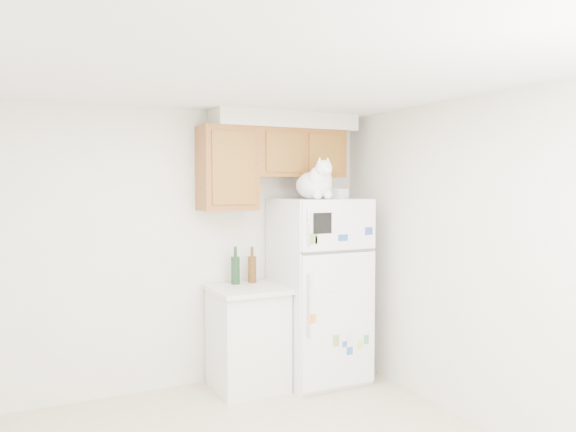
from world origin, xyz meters
TOP-DOWN VIEW (x-y plane):
  - room_shell at (0.12, 0.24)m, footprint 3.84×4.04m
  - refrigerator at (1.32, 1.61)m, footprint 0.76×0.78m
  - base_counter at (0.63, 1.68)m, footprint 0.64×0.64m
  - cat at (1.21, 1.47)m, footprint 0.37×0.54m
  - storage_box_back at (1.47, 1.76)m, footprint 0.20×0.16m
  - storage_box_front at (1.49, 1.54)m, footprint 0.18×0.16m
  - bottle_green at (0.58, 1.85)m, footprint 0.08×0.08m
  - bottle_amber at (0.75, 1.86)m, footprint 0.08×0.08m

SIDE VIEW (x-z plane):
  - base_counter at x=0.63m, z-range 0.00..0.92m
  - refrigerator at x=1.32m, z-range 0.00..1.70m
  - bottle_amber at x=0.75m, z-range 0.92..1.25m
  - bottle_green at x=0.58m, z-range 0.92..1.26m
  - room_shell at x=0.12m, z-range 0.41..2.93m
  - storage_box_front at x=1.49m, z-range 1.70..1.79m
  - storage_box_back at x=1.47m, z-range 1.70..1.80m
  - cat at x=1.21m, z-range 1.65..2.03m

